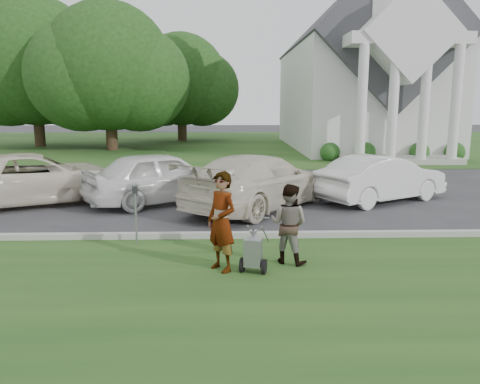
{
  "coord_description": "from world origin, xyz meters",
  "views": [
    {
      "loc": [
        -0.2,
        -9.97,
        3.09
      ],
      "look_at": [
        0.07,
        0.0,
        1.21
      ],
      "focal_mm": 35.0,
      "sensor_mm": 36.0,
      "label": 1
    }
  ],
  "objects_px": {
    "parking_meter_near": "(135,207)",
    "person_right": "(289,224)",
    "church": "(360,62)",
    "car_b": "(162,177)",
    "car_c": "(259,181)",
    "person_left": "(222,223)",
    "tree_left": "(108,73)",
    "car_d": "(382,178)",
    "tree_far": "(34,67)",
    "tree_back": "(181,84)",
    "car_a": "(36,178)",
    "striping_cart": "(253,253)"
  },
  "relations": [
    {
      "from": "church",
      "to": "car_d",
      "type": "height_order",
      "value": "church"
    },
    {
      "from": "tree_left",
      "to": "tree_far",
      "type": "bearing_deg",
      "value": 153.44
    },
    {
      "from": "tree_far",
      "to": "person_left",
      "type": "xyz_separation_m",
      "value": [
        13.7,
        -26.57,
        -4.76
      ]
    },
    {
      "from": "car_c",
      "to": "person_left",
      "type": "bearing_deg",
      "value": 117.33
    },
    {
      "from": "tree_left",
      "to": "person_right",
      "type": "bearing_deg",
      "value": -68.77
    },
    {
      "from": "church",
      "to": "car_d",
      "type": "bearing_deg",
      "value": -102.98
    },
    {
      "from": "tree_far",
      "to": "car_b",
      "type": "bearing_deg",
      "value": -59.97
    },
    {
      "from": "person_left",
      "to": "car_d",
      "type": "height_order",
      "value": "person_left"
    },
    {
      "from": "church",
      "to": "person_right",
      "type": "bearing_deg",
      "value": -108.24
    },
    {
      "from": "parking_meter_near",
      "to": "striping_cart",
      "type": "bearing_deg",
      "value": -36.89
    },
    {
      "from": "car_a",
      "to": "person_right",
      "type": "bearing_deg",
      "value": -155.57
    },
    {
      "from": "church",
      "to": "tree_far",
      "type": "height_order",
      "value": "church"
    },
    {
      "from": "tree_far",
      "to": "car_d",
      "type": "height_order",
      "value": "tree_far"
    },
    {
      "from": "tree_far",
      "to": "person_left",
      "type": "relative_size",
      "value": 6.23
    },
    {
      "from": "person_right",
      "to": "car_d",
      "type": "bearing_deg",
      "value": -93.51
    },
    {
      "from": "parking_meter_near",
      "to": "person_right",
      "type": "bearing_deg",
      "value": -22.61
    },
    {
      "from": "person_right",
      "to": "tree_back",
      "type": "bearing_deg",
      "value": -51.73
    },
    {
      "from": "tree_far",
      "to": "parking_meter_near",
      "type": "xyz_separation_m",
      "value": [
        11.78,
        -24.83,
        -4.84
      ]
    },
    {
      "from": "person_right",
      "to": "parking_meter_near",
      "type": "distance_m",
      "value": 3.49
    },
    {
      "from": "person_right",
      "to": "tree_far",
      "type": "bearing_deg",
      "value": -31.02
    },
    {
      "from": "parking_meter_near",
      "to": "car_d",
      "type": "height_order",
      "value": "car_d"
    },
    {
      "from": "car_d",
      "to": "person_right",
      "type": "bearing_deg",
      "value": 117.71
    },
    {
      "from": "person_left",
      "to": "car_b",
      "type": "xyz_separation_m",
      "value": [
        -1.95,
        6.24,
        -0.11
      ]
    },
    {
      "from": "tree_left",
      "to": "car_d",
      "type": "distance_m",
      "value": 21.94
    },
    {
      "from": "tree_far",
      "to": "car_c",
      "type": "height_order",
      "value": "tree_far"
    },
    {
      "from": "striping_cart",
      "to": "tree_far",
      "type": "bearing_deg",
      "value": 134.01
    },
    {
      "from": "parking_meter_near",
      "to": "car_c",
      "type": "bearing_deg",
      "value": 50.59
    },
    {
      "from": "tree_far",
      "to": "car_d",
      "type": "xyz_separation_m",
      "value": [
        18.77,
        -20.31,
        -4.95
      ]
    },
    {
      "from": "person_left",
      "to": "car_d",
      "type": "distance_m",
      "value": 8.06
    },
    {
      "from": "tree_back",
      "to": "car_c",
      "type": "height_order",
      "value": "tree_back"
    },
    {
      "from": "car_d",
      "to": "car_c",
      "type": "bearing_deg",
      "value": 73.13
    },
    {
      "from": "tree_far",
      "to": "tree_back",
      "type": "height_order",
      "value": "tree_far"
    },
    {
      "from": "church",
      "to": "car_a",
      "type": "relative_size",
      "value": 4.23
    },
    {
      "from": "person_right",
      "to": "car_c",
      "type": "bearing_deg",
      "value": -57.97
    },
    {
      "from": "person_left",
      "to": "parking_meter_near",
      "type": "height_order",
      "value": "person_left"
    },
    {
      "from": "church",
      "to": "car_c",
      "type": "distance_m",
      "value": 21.65
    },
    {
      "from": "person_right",
      "to": "car_c",
      "type": "distance_m",
      "value": 4.97
    },
    {
      "from": "church",
      "to": "tree_left",
      "type": "relative_size",
      "value": 2.27
    },
    {
      "from": "car_a",
      "to": "striping_cart",
      "type": "bearing_deg",
      "value": -161.04
    },
    {
      "from": "church",
      "to": "car_b",
      "type": "xyz_separation_m",
      "value": [
        -11.26,
        -18.46,
        -5.12
      ]
    },
    {
      "from": "person_right",
      "to": "car_b",
      "type": "height_order",
      "value": "car_b"
    },
    {
      "from": "car_a",
      "to": "car_d",
      "type": "relative_size",
      "value": 1.27
    },
    {
      "from": "tree_left",
      "to": "car_c",
      "type": "xyz_separation_m",
      "value": [
        8.75,
        -18.21,
        -4.3
      ]
    },
    {
      "from": "church",
      "to": "car_c",
      "type": "height_order",
      "value": "church"
    },
    {
      "from": "tree_back",
      "to": "car_d",
      "type": "distance_m",
      "value": 27.08
    },
    {
      "from": "tree_back",
      "to": "car_b",
      "type": "height_order",
      "value": "tree_back"
    },
    {
      "from": "tree_left",
      "to": "striping_cart",
      "type": "xyz_separation_m",
      "value": [
        8.28,
        -23.71,
        -4.73
      ]
    },
    {
      "from": "person_right",
      "to": "church",
      "type": "bearing_deg",
      "value": -79.09
    },
    {
      "from": "person_left",
      "to": "car_c",
      "type": "distance_m",
      "value": 5.46
    },
    {
      "from": "tree_left",
      "to": "car_d",
      "type": "bearing_deg",
      "value": -53.59
    }
  ]
}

